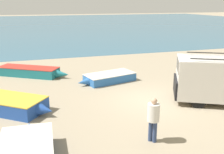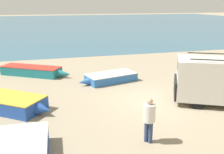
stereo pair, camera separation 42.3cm
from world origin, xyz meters
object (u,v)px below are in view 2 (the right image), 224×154
(fishing_rowboat_2, at_px, (13,103))
(fishing_rowboat_4, at_px, (34,71))
(fishing_rowboat_1, at_px, (217,71))
(fishing_rowboat_3, at_px, (110,78))
(fisherman_0, at_px, (149,116))

(fishing_rowboat_2, xyz_separation_m, fishing_rowboat_4, (0.87, 6.02, -0.02))
(fishing_rowboat_1, height_order, fishing_rowboat_3, fishing_rowboat_1)
(fishing_rowboat_4, bearing_deg, fishing_rowboat_2, -66.27)
(fishing_rowboat_3, relative_size, fishing_rowboat_4, 0.82)
(fishing_rowboat_2, xyz_separation_m, fishing_rowboat_3, (5.52, 3.20, -0.07))
(fishing_rowboat_2, height_order, fishing_rowboat_4, fishing_rowboat_2)
(fishing_rowboat_4, distance_m, fisherman_0, 11.19)
(fisherman_0, bearing_deg, fishing_rowboat_3, 46.28)
(fishing_rowboat_3, distance_m, fishing_rowboat_4, 5.44)
(fisherman_0, bearing_deg, fishing_rowboat_1, 1.87)
(fishing_rowboat_2, relative_size, fishing_rowboat_4, 0.77)
(fishing_rowboat_3, bearing_deg, fishing_rowboat_1, 162.02)
(fishing_rowboat_4, height_order, fisherman_0, fisherman_0)
(fishing_rowboat_1, xyz_separation_m, fisherman_0, (-8.15, -7.12, 0.73))
(fishing_rowboat_2, xyz_separation_m, fisherman_0, (4.93, -4.38, 0.67))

